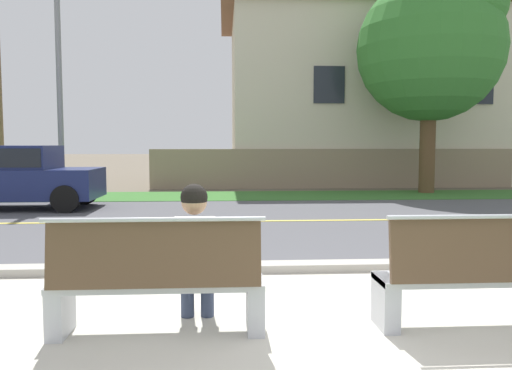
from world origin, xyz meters
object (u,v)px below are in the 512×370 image
shade_tree_left (436,38)px  bench_right (481,277)px  car_navy_near (8,174)px  streetlamp (60,46)px  seated_person_white (195,251)px  bench_left (157,283)px

shade_tree_left → bench_right: bearing=-110.7°
car_navy_near → streetlamp: bearing=77.6°
seated_person_white → bench_left: bearing=-150.5°
bench_left → bench_right: (2.72, 0.00, 0.00)m
shade_tree_left → seated_person_white: bearing=-120.5°
bench_left → bench_right: bearing=0.0°
car_navy_near → shade_tree_left: size_ratio=0.57×
bench_left → shade_tree_left: (7.22, 11.93, 4.46)m
bench_right → shade_tree_left: bearing=69.3°
car_navy_near → streetlamp: size_ratio=0.56×
car_navy_near → shade_tree_left: (11.90, 3.30, 4.06)m
bench_left → streetlamp: 12.54m
bench_right → streetlamp: (-6.84, 11.18, 3.92)m
bench_right → seated_person_white: (-2.42, 0.17, 0.22)m
seated_person_white → streetlamp: 12.43m
streetlamp → bench_left: bearing=-69.7°
bench_left → car_navy_near: bearing=118.5°
streetlamp → shade_tree_left: (11.34, 0.75, 0.54)m
bench_right → streetlamp: streetlamp is taller
seated_person_white → shade_tree_left: shade_tree_left is taller
streetlamp → shade_tree_left: size_ratio=1.02×
seated_person_white → car_navy_near: size_ratio=0.29×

